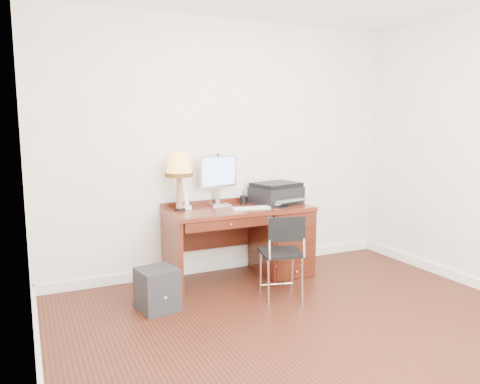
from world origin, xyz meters
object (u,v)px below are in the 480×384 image
monitor (219,174)px  printer (276,193)px  phone (186,204)px  chair (285,248)px  leg_lamp (179,168)px  equipment_box (157,289)px  desk (266,236)px

monitor → printer: bearing=-25.9°
monitor → phone: 0.48m
printer → chair: bearing=-126.7°
printer → phone: 1.01m
printer → chair: (-0.36, -0.80, -0.38)m
printer → leg_lamp: bearing=165.7°
chair → equipment_box: bearing=-176.7°
equipment_box → printer: bearing=10.7°
chair → equipment_box: (-1.14, 0.23, -0.30)m
printer → equipment_box: size_ratio=1.55×
monitor → equipment_box: bearing=-155.1°
equipment_box → phone: bearing=42.3°
leg_lamp → equipment_box: bearing=-124.1°
phone → equipment_box: bearing=-128.9°
chair → phone: bearing=141.8°
desk → chair: 0.73m
desk → leg_lamp: 1.20m
printer → phone: (-1.01, 0.07, -0.06)m
monitor → phone: (-0.39, -0.07, -0.28)m
phone → chair: 1.13m
chair → monitor: bearing=120.7°
phone → desk: bearing=-12.1°
leg_lamp → equipment_box: (-0.41, -0.60, -0.98)m
desk → chair: bearing=-104.9°
equipment_box → monitor: bearing=28.6°
leg_lamp → equipment_box: leg_lamp is taller
monitor → leg_lamp: 0.49m
desk → monitor: size_ratio=2.85×
leg_lamp → chair: leg_lamp is taller
phone → equipment_box: 1.01m
monitor → leg_lamp: size_ratio=0.92×
monitor → equipment_box: (-0.87, -0.70, -0.90)m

